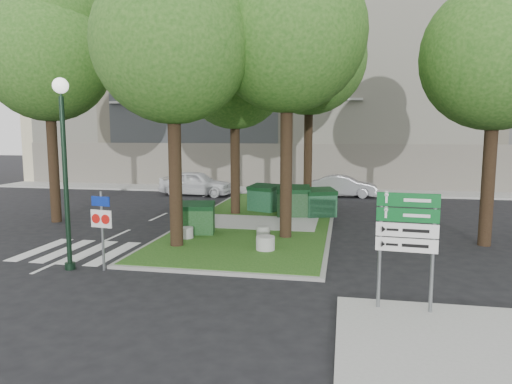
% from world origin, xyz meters
% --- Properties ---
extents(ground, '(120.00, 120.00, 0.00)m').
position_xyz_m(ground, '(0.00, 0.00, 0.00)').
color(ground, black).
rests_on(ground, ground).
extents(median_island, '(6.00, 16.00, 0.12)m').
position_xyz_m(median_island, '(0.50, 8.00, 0.06)').
color(median_island, '#174814').
rests_on(median_island, ground).
extents(median_kerb, '(6.30, 16.30, 0.10)m').
position_xyz_m(median_kerb, '(0.50, 8.00, 0.05)').
color(median_kerb, gray).
rests_on(median_kerb, ground).
extents(sidewalk_corner, '(5.00, 4.00, 0.12)m').
position_xyz_m(sidewalk_corner, '(6.50, -3.50, 0.06)').
color(sidewalk_corner, '#999993').
rests_on(sidewalk_corner, ground).
extents(building_sidewalk, '(42.00, 3.00, 0.12)m').
position_xyz_m(building_sidewalk, '(0.00, 18.50, 0.06)').
color(building_sidewalk, '#999993').
rests_on(building_sidewalk, ground).
extents(zebra_crossing, '(5.00, 3.00, 0.01)m').
position_xyz_m(zebra_crossing, '(-3.75, 1.50, 0.01)').
color(zebra_crossing, silver).
rests_on(zebra_crossing, ground).
extents(apartment_building, '(41.00, 12.00, 16.00)m').
position_xyz_m(apartment_building, '(0.00, 26.00, 8.00)').
color(apartment_building, beige).
rests_on(apartment_building, ground).
extents(tree_median_near_left, '(5.20, 5.20, 10.53)m').
position_xyz_m(tree_median_near_left, '(-1.41, 2.56, 7.32)').
color(tree_median_near_left, black).
rests_on(tree_median_near_left, ground).
extents(tree_median_near_right, '(5.60, 5.60, 11.46)m').
position_xyz_m(tree_median_near_right, '(2.09, 4.56, 7.99)').
color(tree_median_near_right, black).
rests_on(tree_median_near_right, ground).
extents(tree_median_mid, '(4.80, 4.80, 9.99)m').
position_xyz_m(tree_median_mid, '(-0.91, 9.06, 6.98)').
color(tree_median_mid, black).
rests_on(tree_median_mid, ground).
extents(tree_median_far, '(5.80, 5.80, 11.93)m').
position_xyz_m(tree_median_far, '(2.29, 12.06, 8.32)').
color(tree_median_far, black).
rests_on(tree_median_far, ground).
extents(tree_street_left, '(5.40, 5.40, 11.00)m').
position_xyz_m(tree_street_left, '(-8.41, 6.06, 7.65)').
color(tree_street_left, black).
rests_on(tree_street_left, ground).
extents(tree_street_right, '(5.00, 5.00, 10.06)m').
position_xyz_m(tree_street_right, '(9.09, 5.06, 6.98)').
color(tree_street_right, black).
rests_on(tree_street_right, ground).
extents(dumpster_a, '(1.45, 1.15, 1.21)m').
position_xyz_m(dumpster_a, '(-1.40, 4.46, 0.70)').
color(dumpster_a, '#0F3711').
rests_on(dumpster_a, median_island).
extents(dumpster_b, '(1.69, 1.47, 1.32)m').
position_xyz_m(dumpster_b, '(0.20, 9.99, 0.75)').
color(dumpster_b, '#134325').
rests_on(dumpster_b, median_island).
extents(dumpster_c, '(1.67, 1.28, 1.43)m').
position_xyz_m(dumpster_c, '(1.80, 8.81, 0.80)').
color(dumpster_c, black).
rests_on(dumpster_c, median_island).
extents(dumpster_d, '(1.69, 1.47, 1.31)m').
position_xyz_m(dumpster_d, '(3.00, 8.99, 0.75)').
color(dumpster_d, '#154526').
rests_on(dumpster_d, median_island).
extents(bollard_left, '(0.54, 0.54, 0.39)m').
position_xyz_m(bollard_left, '(-1.56, 3.60, 0.31)').
color(bollard_left, '#9C9B97').
rests_on(bollard_left, median_island).
extents(bollard_right, '(0.62, 0.62, 0.44)m').
position_xyz_m(bollard_right, '(1.59, 2.47, 0.34)').
color(bollard_right, '#A5A49F').
rests_on(bollard_right, median_island).
extents(bollard_mid, '(0.51, 0.51, 0.37)m').
position_xyz_m(bollard_mid, '(1.16, 4.47, 0.30)').
color(bollard_mid, '#959691').
rests_on(bollard_mid, median_island).
extents(litter_bin, '(0.43, 0.43, 0.75)m').
position_xyz_m(litter_bin, '(2.51, 10.33, 0.49)').
color(litter_bin, gold).
rests_on(litter_bin, median_island).
extents(street_lamp, '(0.44, 0.44, 5.46)m').
position_xyz_m(street_lamp, '(-3.69, -0.37, 3.43)').
color(street_lamp, black).
rests_on(street_lamp, ground).
extents(traffic_sign_pole, '(0.69, 0.14, 2.30)m').
position_xyz_m(traffic_sign_pole, '(-2.67, -0.28, 1.47)').
color(traffic_sign_pole, slate).
rests_on(traffic_sign_pole, ground).
extents(directional_sign, '(1.28, 0.17, 2.56)m').
position_xyz_m(directional_sign, '(5.43, -2.00, 1.82)').
color(directional_sign, slate).
rests_on(directional_sign, sidewalk_corner).
extents(car_white, '(4.71, 2.10, 1.57)m').
position_xyz_m(car_white, '(-5.13, 15.50, 0.79)').
color(car_white, white).
rests_on(car_white, ground).
extents(car_silver, '(4.11, 1.64, 1.33)m').
position_xyz_m(car_silver, '(4.09, 16.71, 0.66)').
color(car_silver, gray).
rests_on(car_silver, ground).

